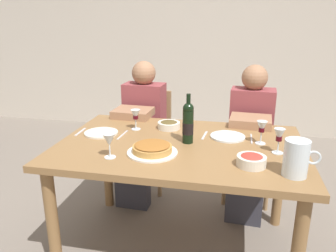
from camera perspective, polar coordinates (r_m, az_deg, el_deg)
name	(u,v)px	position (r m, az deg, el deg)	size (l,w,h in m)	color
ground_plane	(179,247)	(2.44, 1.89, -19.85)	(8.00, 8.00, 0.00)	slate
back_wall	(216,26)	(4.52, 8.14, 16.53)	(8.00, 0.10, 2.80)	beige
dining_table	(180,157)	(2.10, 2.08, -5.32)	(1.50, 1.00, 0.76)	olive
wine_bottle	(188,123)	(2.04, 3.44, 0.56)	(0.07, 0.07, 0.31)	black
water_pitcher	(296,160)	(1.74, 20.99, -5.46)	(0.17, 0.12, 0.18)	silver
baked_tart	(152,149)	(1.91, -2.70, -3.89)	(0.29, 0.29, 0.06)	white
salad_bowl	(251,160)	(1.80, 14.04, -5.65)	(0.15, 0.15, 0.07)	silver
olive_bowl	(169,125)	(2.33, 0.14, 0.24)	(0.16, 0.16, 0.06)	silver
wine_glass_left_diner	(109,141)	(1.85, -9.99, -2.48)	(0.07, 0.07, 0.14)	silver
wine_glass_right_diner	(262,128)	(2.11, 15.69, -0.33)	(0.06, 0.06, 0.14)	silver
wine_glass_centre	(136,116)	(2.30, -5.55, 1.78)	(0.07, 0.07, 0.14)	silver
wine_glass_spare	(279,136)	(1.99, 18.42, -1.68)	(0.06, 0.06, 0.15)	silver
dinner_plate_left_setting	(228,137)	(2.20, 10.14, -1.78)	(0.22, 0.22, 0.01)	silver
dinner_plate_right_setting	(101,133)	(2.28, -11.32, -1.15)	(0.22, 0.22, 0.01)	silver
fork_left_setting	(205,135)	(2.21, 6.25, -1.61)	(0.16, 0.01, 0.01)	silver
knife_left_setting	(251,139)	(2.20, 14.04, -2.11)	(0.18, 0.01, 0.01)	silver
knife_right_setting	(123,135)	(2.23, -7.76, -1.51)	(0.18, 0.01, 0.01)	silver
spoon_right_setting	(80,132)	(2.34, -14.70, -0.97)	(0.16, 0.01, 0.01)	silver
chair_left	(149,132)	(3.08, -3.23, -1.06)	(0.42, 0.42, 0.87)	#9E7A51
diner_left	(141,128)	(2.83, -4.70, -0.28)	(0.35, 0.52, 1.16)	#8E3D42
chair_right	(250,141)	(2.95, 13.75, -2.44)	(0.42, 0.42, 0.87)	#9E7A51
diner_right	(250,137)	(2.69, 13.77, -1.75)	(0.35, 0.52, 1.16)	#8E3D42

